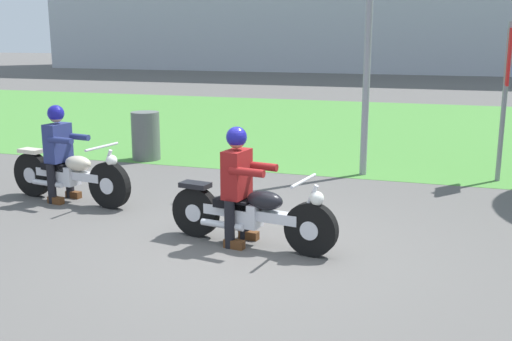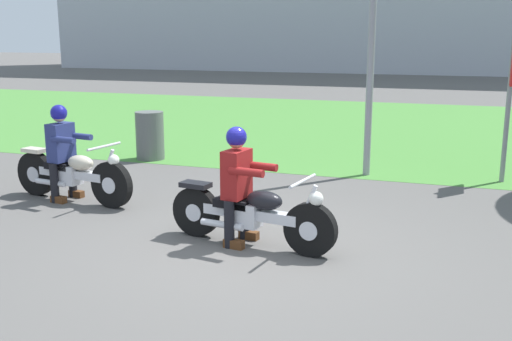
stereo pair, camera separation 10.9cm
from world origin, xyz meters
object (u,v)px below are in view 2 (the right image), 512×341
at_px(motorcycle_follow, 72,174).
at_px(trash_can, 150,136).
at_px(motorcycle_lead, 251,214).
at_px(sign_banner, 511,77).
at_px(rider_lead, 238,176).
at_px(rider_follow, 62,145).

xyz_separation_m(motorcycle_follow, trash_can, (-0.40, 3.10, 0.07)).
height_order(motorcycle_lead, sign_banner, sign_banner).
xyz_separation_m(rider_lead, rider_follow, (-3.10, 0.98, 0.02)).
bearing_deg(rider_lead, sign_banner, 62.98).
relative_size(motorcycle_lead, trash_can, 2.25).
bearing_deg(trash_can, rider_lead, -50.56).
xyz_separation_m(rider_lead, trash_can, (-3.34, 4.05, -0.34)).
bearing_deg(rider_lead, motorcycle_lead, -0.88).
height_order(rider_follow, sign_banner, sign_banner).
xyz_separation_m(motorcycle_lead, motorcycle_follow, (-3.10, 0.98, 0.02)).
bearing_deg(motorcycle_lead, motorcycle_follow, 171.62).
xyz_separation_m(trash_can, sign_banner, (6.44, 0.19, 1.26)).
relative_size(motorcycle_lead, rider_follow, 1.49).
bearing_deg(motorcycle_follow, motorcycle_lead, -8.38).
height_order(motorcycle_follow, trash_can, trash_can).
xyz_separation_m(motorcycle_lead, trash_can, (-3.50, 4.08, 0.09)).
height_order(motorcycle_lead, trash_can, trash_can).
height_order(motorcycle_lead, motorcycle_follow, motorcycle_follow).
relative_size(rider_lead, sign_banner, 0.53).
bearing_deg(rider_lead, rider_follow, 171.62).
distance_m(motorcycle_lead, trash_can, 5.38).
height_order(rider_lead, sign_banner, sign_banner).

